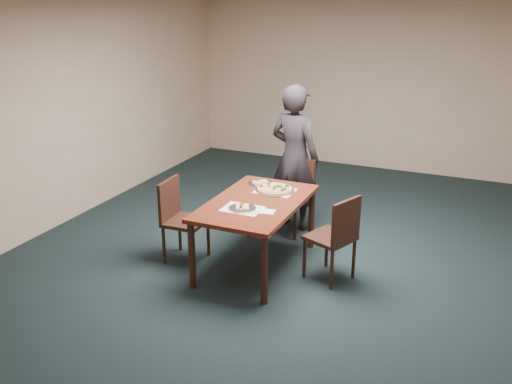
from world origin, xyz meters
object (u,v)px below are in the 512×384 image
at_px(chair_left, 179,215).
at_px(pizza_pan, 275,189).
at_px(slice_plate_far, 260,183).
at_px(diner, 295,157).
at_px(slice_plate_near, 242,208).
at_px(chair_right, 336,234).
at_px(chair_far, 295,190).
at_px(dining_table, 256,209).

relative_size(chair_left, pizza_pan, 2.15).
bearing_deg(slice_plate_far, pizza_pan, -33.39).
relative_size(diner, slice_plate_far, 6.41).
xyz_separation_m(chair_left, slice_plate_near, (0.81, -0.09, 0.25)).
distance_m(chair_left, pizza_pan, 1.09).
bearing_deg(diner, chair_right, 139.89).
bearing_deg(chair_far, pizza_pan, -74.62).
bearing_deg(chair_far, dining_table, -78.94).
relative_size(diner, pizza_pan, 4.24).
relative_size(chair_far, slice_plate_near, 3.25).
bearing_deg(slice_plate_near, dining_table, 82.32).
xyz_separation_m(chair_right, diner, (-0.89, 1.19, 0.38)).
distance_m(chair_far, chair_right, 1.35).
height_order(chair_left, pizza_pan, chair_left).
height_order(chair_right, slice_plate_near, chair_right).
height_order(chair_left, slice_plate_near, chair_left).
bearing_deg(chair_right, chair_far, -119.58).
xyz_separation_m(slice_plate_near, slice_plate_far, (-0.14, 0.79, -0.00)).
xyz_separation_m(dining_table, diner, (-0.02, 1.22, 0.24)).
distance_m(chair_left, diner, 1.66).
relative_size(diner, slice_plate_near, 6.41).
xyz_separation_m(dining_table, chair_left, (-0.84, -0.17, -0.14)).
distance_m(chair_left, chair_right, 1.73).
bearing_deg(dining_table, slice_plate_near, -97.68).
xyz_separation_m(chair_right, slice_plate_near, (-0.91, -0.30, 0.25)).
bearing_deg(slice_plate_near, pizza_pan, 80.84).
relative_size(slice_plate_near, slice_plate_far, 1.00).
bearing_deg(dining_table, pizza_pan, 79.79).
relative_size(chair_far, slice_plate_far, 3.25).
distance_m(diner, slice_plate_far, 0.72).
xyz_separation_m(pizza_pan, slice_plate_far, (-0.25, 0.16, -0.01)).
relative_size(chair_left, slice_plate_far, 3.25).
xyz_separation_m(pizza_pan, slice_plate_near, (-0.10, -0.63, -0.01)).
bearing_deg(chair_right, chair_left, -60.90).
bearing_deg(chair_left, slice_plate_near, -98.97).
xyz_separation_m(chair_right, pizza_pan, (-0.80, 0.33, 0.26)).
height_order(chair_right, diner, diner).
height_order(dining_table, chair_left, chair_left).
bearing_deg(slice_plate_near, slice_plate_far, 100.30).
bearing_deg(chair_left, slice_plate_far, -46.00).
relative_size(chair_left, chair_right, 1.00).
bearing_deg(pizza_pan, chair_far, 92.56).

